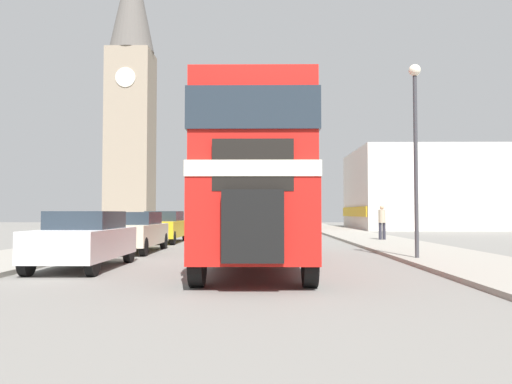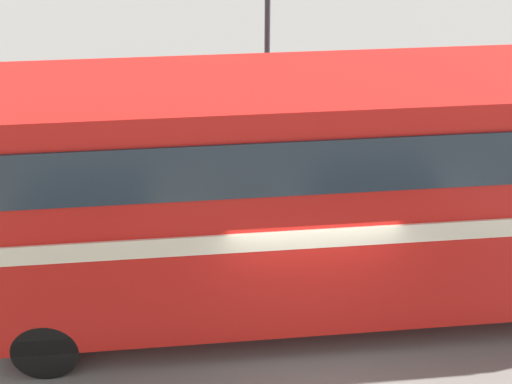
% 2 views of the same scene
% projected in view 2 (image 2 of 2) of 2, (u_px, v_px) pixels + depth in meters
% --- Properties ---
extents(ground_plane, '(120.00, 120.00, 0.00)m').
position_uv_depth(ground_plane, '(303.00, 337.00, 11.76)').
color(ground_plane, slate).
extents(sidewalk_right, '(3.50, 120.00, 0.12)m').
position_uv_depth(sidewalk_right, '(259.00, 154.00, 17.58)').
color(sidewalk_right, gray).
rests_on(sidewalk_right, ground_plane).
extents(double_decker_bus, '(2.53, 11.17, 4.24)m').
position_uv_depth(double_decker_bus, '(335.00, 182.00, 11.19)').
color(double_decker_bus, red).
rests_on(double_decker_bus, ground_plane).
extents(street_lamp, '(0.36, 0.36, 5.86)m').
position_uv_depth(street_lamp, '(268.00, 10.00, 14.62)').
color(street_lamp, '#38383D').
rests_on(street_lamp, sidewalk_right).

